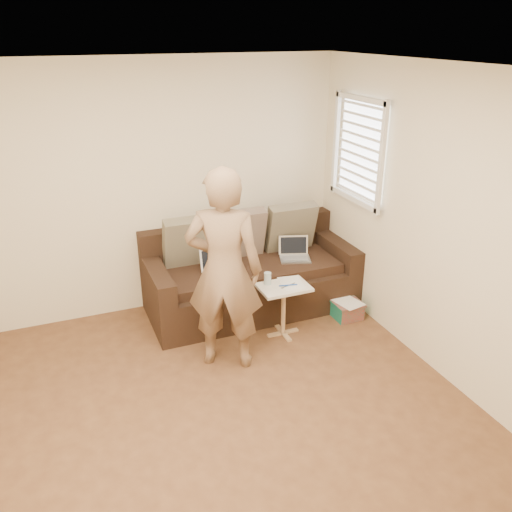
{
  "coord_description": "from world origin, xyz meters",
  "views": [
    {
      "loc": [
        -1.0,
        -3.02,
        2.84
      ],
      "look_at": [
        0.8,
        1.4,
        0.78
      ],
      "focal_mm": 37.48,
      "sensor_mm": 36.0,
      "label": 1
    }
  ],
  "objects_px": {
    "laptop_silver": "(295,260)",
    "drinking_glass": "(268,278)",
    "person": "(224,270)",
    "side_table": "(283,310)",
    "striped_box": "(346,309)",
    "sofa": "(251,272)",
    "laptop_white": "(221,274)"
  },
  "relations": [
    {
      "from": "sofa",
      "to": "striped_box",
      "type": "distance_m",
      "value": 1.08
    },
    {
      "from": "person",
      "to": "side_table",
      "type": "relative_size",
      "value": 3.44
    },
    {
      "from": "sofa",
      "to": "drinking_glass",
      "type": "xyz_separation_m",
      "value": [
        -0.04,
        -0.53,
        0.17
      ]
    },
    {
      "from": "sofa",
      "to": "striped_box",
      "type": "bearing_deg",
      "value": -34.08
    },
    {
      "from": "striped_box",
      "to": "laptop_white",
      "type": "bearing_deg",
      "value": 159.15
    },
    {
      "from": "drinking_glass",
      "to": "laptop_silver",
      "type": "bearing_deg",
      "value": 40.98
    },
    {
      "from": "striped_box",
      "to": "laptop_silver",
      "type": "bearing_deg",
      "value": 126.37
    },
    {
      "from": "person",
      "to": "sofa",
      "type": "bearing_deg",
      "value": -97.04
    },
    {
      "from": "laptop_white",
      "to": "striped_box",
      "type": "xyz_separation_m",
      "value": [
        1.22,
        -0.47,
        -0.43
      ]
    },
    {
      "from": "sofa",
      "to": "drinking_glass",
      "type": "height_order",
      "value": "sofa"
    },
    {
      "from": "laptop_white",
      "to": "side_table",
      "type": "height_order",
      "value": "laptop_white"
    },
    {
      "from": "side_table",
      "to": "striped_box",
      "type": "xyz_separation_m",
      "value": [
        0.76,
        0.05,
        -0.17
      ]
    },
    {
      "from": "drinking_glass",
      "to": "striped_box",
      "type": "height_order",
      "value": "drinking_glass"
    },
    {
      "from": "sofa",
      "to": "person",
      "type": "distance_m",
      "value": 1.15
    },
    {
      "from": "sofa",
      "to": "side_table",
      "type": "height_order",
      "value": "sofa"
    },
    {
      "from": "person",
      "to": "side_table",
      "type": "bearing_deg",
      "value": -133.74
    },
    {
      "from": "sofa",
      "to": "laptop_white",
      "type": "height_order",
      "value": "sofa"
    },
    {
      "from": "laptop_white",
      "to": "drinking_glass",
      "type": "relative_size",
      "value": 2.85
    },
    {
      "from": "sofa",
      "to": "person",
      "type": "bearing_deg",
      "value": -124.62
    },
    {
      "from": "drinking_glass",
      "to": "striped_box",
      "type": "relative_size",
      "value": 0.4
    },
    {
      "from": "laptop_white",
      "to": "striped_box",
      "type": "bearing_deg",
      "value": -25.78
    },
    {
      "from": "side_table",
      "to": "drinking_glass",
      "type": "bearing_deg",
      "value": 142.63
    },
    {
      "from": "laptop_white",
      "to": "striped_box",
      "type": "distance_m",
      "value": 1.38
    },
    {
      "from": "person",
      "to": "drinking_glass",
      "type": "distance_m",
      "value": 0.72
    },
    {
      "from": "sofa",
      "to": "laptop_white",
      "type": "distance_m",
      "value": 0.4
    },
    {
      "from": "person",
      "to": "striped_box",
      "type": "bearing_deg",
      "value": -141.43
    },
    {
      "from": "sofa",
      "to": "laptop_silver",
      "type": "xyz_separation_m",
      "value": [
        0.48,
        -0.07,
        0.1
      ]
    },
    {
      "from": "laptop_silver",
      "to": "laptop_white",
      "type": "distance_m",
      "value": 0.86
    },
    {
      "from": "side_table",
      "to": "striped_box",
      "type": "distance_m",
      "value": 0.78
    },
    {
      "from": "sofa",
      "to": "drinking_glass",
      "type": "relative_size",
      "value": 18.33
    },
    {
      "from": "laptop_silver",
      "to": "drinking_glass",
      "type": "relative_size",
      "value": 2.66
    },
    {
      "from": "side_table",
      "to": "drinking_glass",
      "type": "xyz_separation_m",
      "value": [
        -0.13,
        0.1,
        0.33
      ]
    }
  ]
}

